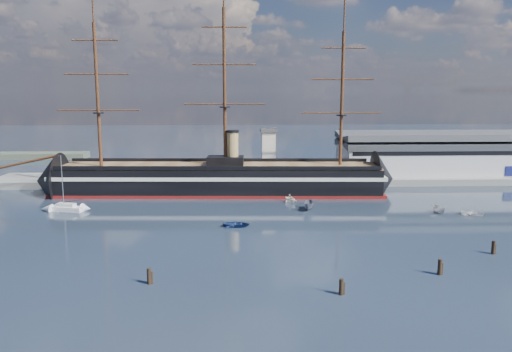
{
  "coord_description": "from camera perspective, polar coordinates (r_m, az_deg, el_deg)",
  "views": [
    {
      "loc": [
        -6.69,
        -76.65,
        28.16
      ],
      "look_at": [
        -2.3,
        35.0,
        9.0
      ],
      "focal_mm": 35.0,
      "sensor_mm": 36.0,
      "label": 1
    }
  ],
  "objects": [
    {
      "name": "piling_near_right",
      "position": [
        83.75,
        20.22,
        -10.54
      ],
      "size": [
        0.64,
        0.64,
        3.24
      ],
      "primitive_type": "cylinder",
      "color": "black",
      "rests_on": "ground"
    },
    {
      "name": "motorboat_f",
      "position": [
        124.16,
        20.16,
        -3.99
      ],
      "size": [
        5.66,
        3.06,
        2.15
      ],
      "primitive_type": "imported",
      "rotation": [
        0.0,
        0.0,
        0.21
      ],
      "color": "silver",
      "rests_on": "ground"
    },
    {
      "name": "piling_near_mid",
      "position": [
        72.64,
        9.69,
        -13.23
      ],
      "size": [
        0.64,
        0.64,
        3.03
      ],
      "primitive_type": "cylinder",
      "color": "black",
      "rests_on": "ground"
    },
    {
      "name": "quay",
      "position": [
        156.12,
        3.92,
        -0.68
      ],
      "size": [
        180.0,
        18.0,
        2.0
      ],
      "primitive_type": "cube",
      "color": "slate",
      "rests_on": "ground"
    },
    {
      "name": "motorboat_c",
      "position": [
        120.24,
        6.04,
        -3.87
      ],
      "size": [
        6.93,
        3.88,
        2.62
      ],
      "primitive_type": "imported",
      "rotation": [
        0.0,
        0.0,
        -0.24
      ],
      "color": "slate",
      "rests_on": "ground"
    },
    {
      "name": "motorboat_d",
      "position": [
        127.83,
        3.91,
        -3.02
      ],
      "size": [
        7.0,
        5.85,
        2.38
      ],
      "primitive_type": "imported",
      "rotation": [
        0.0,
        0.0,
        0.56
      ],
      "color": "white",
      "rests_on": "ground"
    },
    {
      "name": "ground",
      "position": [
        120.19,
        1.0,
        -3.82
      ],
      "size": [
        600.0,
        600.0,
        0.0
      ],
      "primitive_type": "plane",
      "color": "#1D232C",
      "rests_on": "ground"
    },
    {
      "name": "quay_tower",
      "position": [
        151.09,
        1.44,
        2.73
      ],
      "size": [
        5.0,
        5.0,
        15.0
      ],
      "color": "silver",
      "rests_on": "ground"
    },
    {
      "name": "motorboat_b",
      "position": [
        105.08,
        -2.25,
        -5.82
      ],
      "size": [
        1.87,
        3.62,
        1.61
      ],
      "primitive_type": "imported",
      "rotation": [
        0.0,
        0.0,
        1.42
      ],
      "color": "navy",
      "rests_on": "ground"
    },
    {
      "name": "piling_near_left",
      "position": [
        76.88,
        -12.09,
        -11.98
      ],
      "size": [
        0.64,
        0.64,
        3.15
      ],
      "primitive_type": "cylinder",
      "color": "black",
      "rests_on": "ground"
    },
    {
      "name": "motorboat_e",
      "position": [
        124.8,
        23.49,
        -4.13
      ],
      "size": [
        2.54,
        3.28,
        1.43
      ],
      "primitive_type": "imported",
      "rotation": [
        0.0,
        0.0,
        1.07
      ],
      "color": "white",
      "rests_on": "ground"
    },
    {
      "name": "warehouse",
      "position": [
        170.68,
        20.05,
        2.35
      ],
      "size": [
        63.0,
        21.0,
        11.6
      ],
      "color": "#B7BABC",
      "rests_on": "ground"
    },
    {
      "name": "sailboat",
      "position": [
        126.55,
        -20.85,
        -3.38
      ],
      "size": [
        8.65,
        4.59,
        13.28
      ],
      "rotation": [
        0.0,
        0.0,
        -0.27
      ],
      "color": "silver",
      "rests_on": "ground"
    },
    {
      "name": "piling_far_right",
      "position": [
        97.34,
        25.44,
        -8.06
      ],
      "size": [
        0.64,
        0.64,
        3.09
      ],
      "primitive_type": "cylinder",
      "color": "black",
      "rests_on": "ground"
    },
    {
      "name": "warship",
      "position": [
        138.93,
        -5.04,
        -0.31
      ],
      "size": [
        113.23,
        20.27,
        53.94
      ],
      "rotation": [
        0.0,
        0.0,
        -0.04
      ],
      "color": "black",
      "rests_on": "ground"
    }
  ]
}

